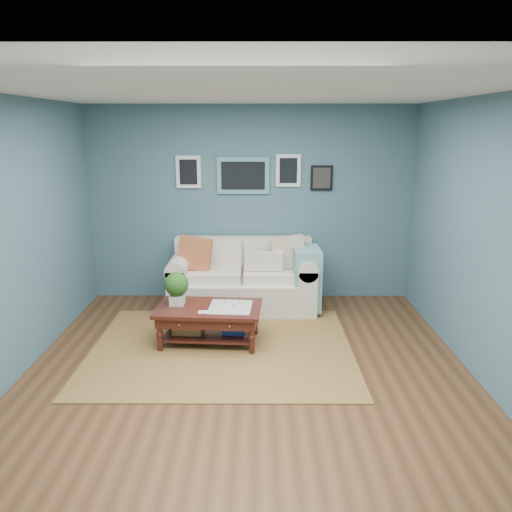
{
  "coord_description": "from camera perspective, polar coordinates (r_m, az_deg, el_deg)",
  "views": [
    {
      "loc": [
        0.1,
        -4.43,
        2.4
      ],
      "look_at": [
        0.08,
        1.0,
        0.99
      ],
      "focal_mm": 35.0,
      "sensor_mm": 36.0,
      "label": 1
    }
  ],
  "objects": [
    {
      "name": "room_shell",
      "position": [
        4.61,
        -1.07,
        1.49
      ],
      "size": [
        5.0,
        5.02,
        2.7
      ],
      "color": "brown",
      "rests_on": "ground"
    },
    {
      "name": "area_rug",
      "position": [
        5.67,
        -3.93,
        -10.49
      ],
      "size": [
        2.88,
        2.3,
        0.01
      ],
      "primitive_type": "cube",
      "color": "brown",
      "rests_on": "ground"
    },
    {
      "name": "loveseat",
      "position": [
        6.76,
        -0.78,
        -2.53
      ],
      "size": [
        1.99,
        0.9,
        1.02
      ],
      "color": "beige",
      "rests_on": "ground"
    },
    {
      "name": "coffee_table",
      "position": [
        5.71,
        -6.0,
        -6.46
      ],
      "size": [
        1.21,
        0.76,
        0.82
      ],
      "rotation": [
        0.0,
        0.0,
        -0.07
      ],
      "color": "#340C09",
      "rests_on": "ground"
    }
  ]
}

